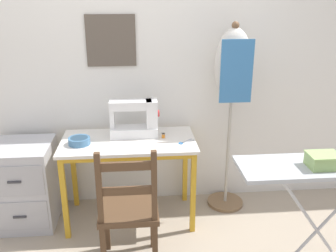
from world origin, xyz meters
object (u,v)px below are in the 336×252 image
at_px(fabric_bowl, 79,141).
at_px(ironing_board, 327,172).
at_px(scissors, 184,142).
at_px(storage_box, 323,161).
at_px(sewing_machine, 137,120).
at_px(filing_cabinet, 26,184).
at_px(wooden_chair, 128,211).
at_px(dress_form, 233,78).
at_px(thread_spool_near_machine, 163,136).

bearing_deg(fabric_bowl, ironing_board, -28.99).
distance_m(scissors, storage_box, 1.12).
distance_m(ironing_board, storage_box, 0.11).
height_order(sewing_machine, filing_cabinet, sewing_machine).
xyz_separation_m(fabric_bowl, storage_box, (1.50, -0.89, 0.19)).
bearing_deg(filing_cabinet, sewing_machine, 3.44).
xyz_separation_m(wooden_chair, filing_cabinet, (-0.85, 0.63, -0.10)).
bearing_deg(fabric_bowl, filing_cabinet, 170.33).
height_order(scissors, wooden_chair, wooden_chair).
xyz_separation_m(dress_form, storage_box, (0.26, -1.08, -0.24)).
height_order(thread_spool_near_machine, storage_box, storage_box).
distance_m(thread_spool_near_machine, filing_cabinet, 1.20).
distance_m(dress_form, ironing_board, 1.15).
bearing_deg(fabric_bowl, dress_form, 8.72).
xyz_separation_m(filing_cabinet, storage_box, (1.97, -0.98, 0.59)).
relative_size(filing_cabinet, ironing_board, 0.66).
relative_size(fabric_bowl, ironing_board, 0.16).
bearing_deg(fabric_bowl, thread_spool_near_machine, 6.43).
distance_m(fabric_bowl, ironing_board, 1.77).
bearing_deg(dress_form, storage_box, -76.31).
relative_size(filing_cabinet, storage_box, 3.88).
bearing_deg(dress_form, filing_cabinet, -176.38).
distance_m(wooden_chair, filing_cabinet, 1.06).
xyz_separation_m(scissors, storage_box, (0.68, -0.86, 0.22)).
bearing_deg(wooden_chair, scissors, 49.15).
xyz_separation_m(filing_cabinet, ironing_board, (2.03, -0.94, 0.50)).
relative_size(wooden_chair, ironing_board, 0.89).
relative_size(scissors, storage_box, 0.77).
height_order(fabric_bowl, scissors, fabric_bowl).
xyz_separation_m(sewing_machine, storage_box, (1.05, -1.03, 0.08)).
distance_m(scissors, ironing_board, 1.11).
distance_m(fabric_bowl, scissors, 0.82).
xyz_separation_m(sewing_machine, thread_spool_near_machine, (0.21, -0.06, -0.12)).
bearing_deg(thread_spool_near_machine, filing_cabinet, 179.67).
bearing_deg(sewing_machine, ironing_board, -42.12).
bearing_deg(wooden_chair, dress_form, 40.62).
distance_m(fabric_bowl, wooden_chair, 0.73).
relative_size(fabric_bowl, storage_box, 0.95).
height_order(filing_cabinet, ironing_board, ironing_board).
bearing_deg(ironing_board, thread_spool_near_machine, 133.62).
distance_m(sewing_machine, thread_spool_near_machine, 0.25).
bearing_deg(fabric_bowl, storage_box, -30.85).
relative_size(sewing_machine, dress_form, 0.25).
distance_m(filing_cabinet, ironing_board, 2.29).
relative_size(wooden_chair, dress_form, 0.58).
relative_size(dress_form, ironing_board, 1.54).
bearing_deg(dress_form, ironing_board, -73.22).
xyz_separation_m(sewing_machine, wooden_chair, (-0.07, -0.68, -0.41)).
xyz_separation_m(scissors, dress_form, (0.42, 0.23, 0.46)).
height_order(scissors, filing_cabinet, scissors).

